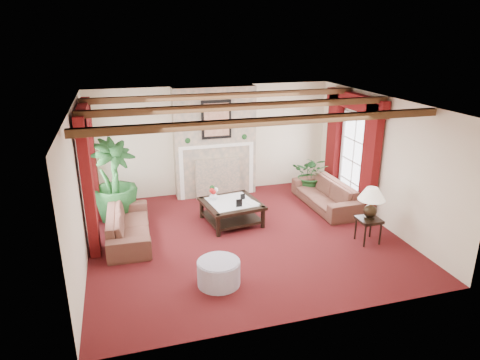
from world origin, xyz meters
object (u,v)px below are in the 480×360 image
object	(u,v)px
sofa_left	(128,220)
ottoman	(219,273)
side_table	(368,230)
sofa_right	(326,190)
coffee_table	(231,212)
potted_palm	(115,197)

from	to	relation	value
sofa_left	ottoman	size ratio (longest dim) A/B	2.91
side_table	ottoman	bearing A→B (deg)	-168.66
sofa_right	ottoman	distance (m)	4.05
sofa_right	ottoman	world-z (taller)	sofa_right
sofa_right	coffee_table	size ratio (longest dim) A/B	1.80
coffee_table	ottoman	xyz separation A→B (m)	(-0.82, -2.24, -0.03)
sofa_left	side_table	size ratio (longest dim) A/B	4.12
sofa_right	sofa_left	bearing A→B (deg)	-86.05
potted_palm	side_table	size ratio (longest dim) A/B	4.06
side_table	coffee_table	bearing A→B (deg)	145.41
coffee_table	sofa_right	bearing A→B (deg)	-1.78
potted_palm	coffee_table	world-z (taller)	potted_palm
sofa_left	side_table	distance (m)	4.72
coffee_table	side_table	xyz separation A→B (m)	(2.33, -1.61, 0.01)
sofa_left	sofa_right	size ratio (longest dim) A/B	0.99
sofa_right	side_table	bearing A→B (deg)	-2.25
side_table	ottoman	xyz separation A→B (m)	(-3.15, -0.63, -0.04)
potted_palm	side_table	xyz separation A→B (m)	(4.71, -2.52, -0.25)
sofa_left	side_table	bearing A→B (deg)	-105.60
sofa_left	sofa_right	bearing A→B (deg)	-82.40
side_table	ottoman	size ratio (longest dim) A/B	0.71
sofa_right	potted_palm	distance (m)	4.78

